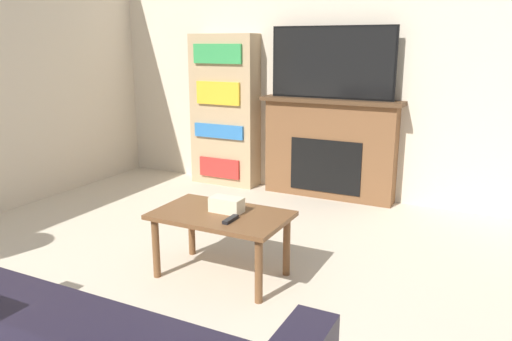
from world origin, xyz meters
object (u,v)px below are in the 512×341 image
at_px(fireplace, 329,148).
at_px(coffee_table, 221,222).
at_px(bookshelf, 225,111).
at_px(tv, 332,63).

relative_size(fireplace, coffee_table, 1.61).
bearing_deg(fireplace, bookshelf, -178.93).
height_order(fireplace, coffee_table, fireplace).
xyz_separation_m(fireplace, coffee_table, (-0.05, -2.08, -0.13)).
height_order(fireplace, tv, tv).
relative_size(coffee_table, bookshelf, 0.54).
xyz_separation_m(fireplace, bookshelf, (-1.22, -0.02, 0.31)).
distance_m(tv, bookshelf, 1.33).
distance_m(fireplace, tv, 0.86).
xyz_separation_m(tv, bookshelf, (-1.22, -0.00, -0.54)).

